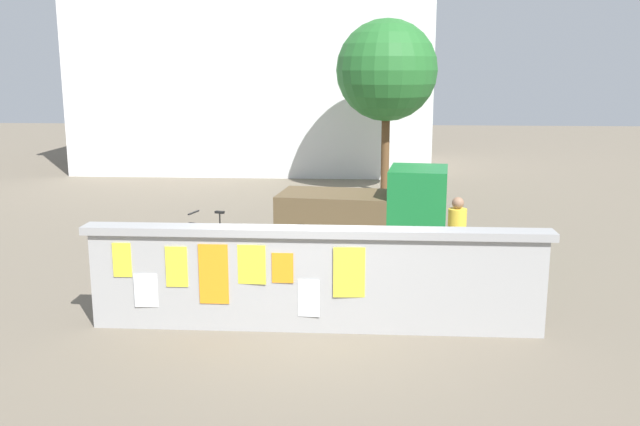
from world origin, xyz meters
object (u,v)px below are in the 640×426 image
object	(u,v)px
bicycle_near	(433,284)
bicycle_far	(214,238)
tree_roadside	(387,71)
person_walking	(457,231)
motorcycle	(258,266)
auto_rickshaw_truck	(372,210)

from	to	relation	value
bicycle_near	bicycle_far	distance (m)	5.27
bicycle_far	tree_roadside	bearing A→B (deg)	63.23
bicycle_far	person_walking	world-z (taller)	person_walking
bicycle_far	person_walking	xyz separation A→B (m)	(4.91, -1.67, 0.62)
motorcycle	person_walking	distance (m)	3.71
auto_rickshaw_truck	bicycle_far	world-z (taller)	auto_rickshaw_truck
motorcycle	bicycle_far	xyz separation A→B (m)	(-1.32, 2.40, -0.10)
auto_rickshaw_truck	tree_roadside	xyz separation A→B (m)	(0.50, 7.12, 2.92)
bicycle_far	tree_roadside	xyz separation A→B (m)	(3.86, 7.65, 3.46)
motorcycle	bicycle_far	size ratio (longest dim) A/B	1.14
auto_rickshaw_truck	tree_roadside	bearing A→B (deg)	86.02
motorcycle	bicycle_near	distance (m)	3.11
motorcycle	tree_roadside	bearing A→B (deg)	75.81
person_walking	bicycle_near	bearing A→B (deg)	-112.79
auto_rickshaw_truck	bicycle_far	distance (m)	3.45
motorcycle	bicycle_near	size ratio (longest dim) A/B	1.14
bicycle_far	tree_roadside	world-z (taller)	tree_roadside
bicycle_near	motorcycle	bearing A→B (deg)	170.10
auto_rickshaw_truck	bicycle_near	size ratio (longest dim) A/B	2.25
bicycle_near	bicycle_far	world-z (taller)	same
person_walking	tree_roadside	bearing A→B (deg)	96.44
person_walking	tree_roadside	distance (m)	9.80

